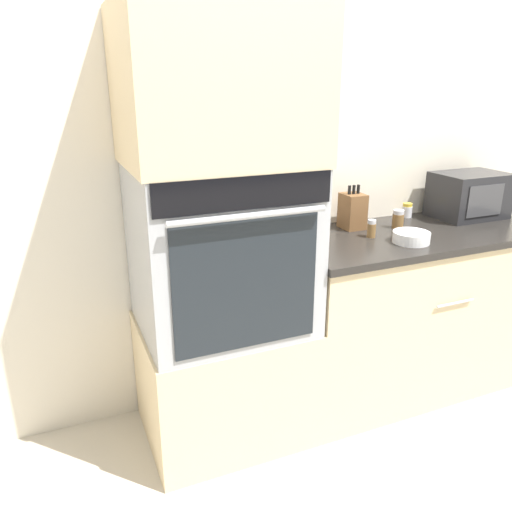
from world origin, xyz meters
TOP-DOWN VIEW (x-y plane):
  - ground_plane at (0.00, 0.00)m, footprint 12.00×12.00m
  - wall_back at (0.00, 0.63)m, footprint 8.00×0.05m
  - oven_cabinet_base at (-0.37, 0.30)m, footprint 0.74×0.60m
  - wall_oven at (-0.37, 0.30)m, footprint 0.72×0.64m
  - oven_cabinet_upper at (-0.37, 0.30)m, footprint 0.74×0.60m
  - counter_unit at (0.69, 0.30)m, footprint 1.40×0.63m
  - microwave at (1.13, 0.42)m, footprint 0.39×0.28m
  - knife_block at (0.41, 0.48)m, footprint 0.11×0.12m
  - bowl at (0.53, 0.16)m, footprint 0.17×0.17m
  - condiment_jar_near at (0.41, 0.30)m, footprint 0.04×0.04m
  - condiment_jar_mid at (0.07, 0.30)m, footprint 0.05×0.05m
  - condiment_jar_far at (0.63, 0.39)m, footprint 0.06×0.06m
  - condiment_jar_back at (0.82, 0.55)m, footprint 0.06×0.06m

SIDE VIEW (x-z plane):
  - ground_plane at x=0.00m, z-range 0.00..0.00m
  - oven_cabinet_base at x=-0.37m, z-range 0.00..0.57m
  - counter_unit at x=0.69m, z-range 0.00..0.89m
  - bowl at x=0.53m, z-range 0.89..0.94m
  - condiment_jar_back at x=0.82m, z-range 0.89..0.97m
  - condiment_jar_near at x=0.41m, z-range 0.89..0.97m
  - wall_oven at x=-0.37m, z-range 0.57..1.29m
  - condiment_jar_far at x=0.63m, z-range 0.89..0.98m
  - condiment_jar_mid at x=0.07m, z-range 0.89..1.00m
  - knife_block at x=0.41m, z-range 0.87..1.09m
  - microwave at x=1.13m, z-range 0.89..1.14m
  - wall_back at x=0.00m, z-range 0.00..2.50m
  - oven_cabinet_upper at x=-0.37m, z-range 1.29..1.89m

